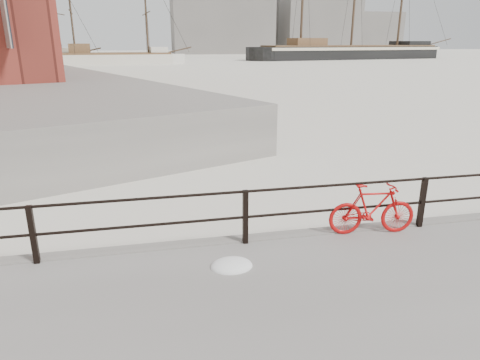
{
  "coord_description": "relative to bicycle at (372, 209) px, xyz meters",
  "views": [
    {
      "loc": [
        -5.05,
        -6.96,
        3.81
      ],
      "look_at": [
        -3.25,
        1.5,
        1.0
      ],
      "focal_mm": 32.0,
      "sensor_mm": 36.0,
      "label": 1
    }
  ],
  "objects": [
    {
      "name": "industrial_mid",
      "position": [
        56.1,
        145.25,
        11.16
      ],
      "size": [
        26.0,
        20.0,
        24.0
      ],
      "primitive_type": "cube",
      "color": "gray",
      "rests_on": "ground"
    },
    {
      "name": "guardrail",
      "position": [
        1.1,
        0.1,
        0.01
      ],
      "size": [
        28.0,
        0.1,
        1.0
      ],
      "primitive_type": null,
      "color": "black",
      "rests_on": "promenade"
    },
    {
      "name": "ground",
      "position": [
        1.1,
        0.25,
        -0.84
      ],
      "size": [
        400.0,
        400.0,
        0.0
      ],
      "primitive_type": "plane",
      "color": "white",
      "rests_on": "ground"
    },
    {
      "name": "industrial_east",
      "position": [
        79.1,
        150.25,
        6.16
      ],
      "size": [
        20.0,
        16.0,
        14.0
      ],
      "primitive_type": "cube",
      "color": "gray",
      "rests_on": "ground"
    },
    {
      "name": "barque_black",
      "position": [
        41.78,
        87.2,
        -0.84
      ],
      "size": [
        59.29,
        27.65,
        32.47
      ],
      "primitive_type": null,
      "rotation": [
        0.0,
        0.0,
        0.16
      ],
      "color": "black",
      "rests_on": "ground"
    },
    {
      "name": "schooner_mid",
      "position": [
        -9.43,
        73.3,
        -0.84
      ],
      "size": [
        27.79,
        14.0,
        19.45
      ],
      "primitive_type": null,
      "rotation": [
        0.0,
        0.0,
        0.1
      ],
      "color": "beige",
      "rests_on": "ground"
    },
    {
      "name": "schooner_left",
      "position": [
        -25.16,
        78.86,
        -0.84
      ],
      "size": [
        27.98,
        15.96,
        19.88
      ],
      "primitive_type": null,
      "rotation": [
        0.0,
        0.0,
        -0.16
      ],
      "color": "silver",
      "rests_on": "ground"
    },
    {
      "name": "bicycle",
      "position": [
        0.0,
        0.0,
        0.0
      ],
      "size": [
        1.64,
        0.44,
        0.98
      ],
      "primitive_type": "imported",
      "rotation": [
        0.0,
        0.0,
        -0.12
      ],
      "color": "#B40C0C",
      "rests_on": "promenade"
    },
    {
      "name": "industrial_west",
      "position": [
        21.1,
        140.25,
        8.16
      ],
      "size": [
        32.0,
        18.0,
        18.0
      ],
      "primitive_type": "cube",
      "color": "gray",
      "rests_on": "ground"
    }
  ]
}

